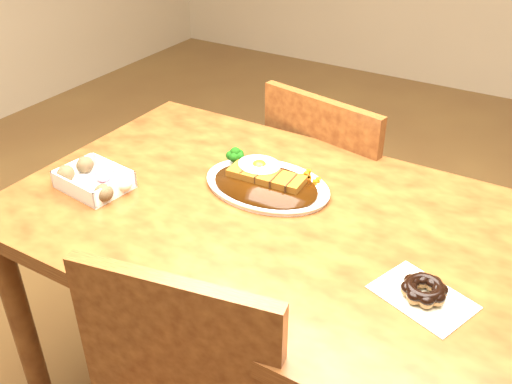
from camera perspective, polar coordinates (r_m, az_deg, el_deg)
The scene contains 5 objects.
table at distance 1.39m, azimuth 0.81°, elevation -5.25°, with size 1.20×0.80×0.75m.
chair_far at distance 1.89m, azimuth 8.17°, elevation -0.71°, with size 0.49×0.49×0.87m.
katsu_curry_plate at distance 1.41m, azimuth 0.98°, elevation 1.09°, with size 0.32×0.23×0.06m.
donut_box at distance 1.46m, azimuth -15.91°, elevation 1.26°, with size 0.20×0.15×0.05m.
pon_de_ring at distance 1.13m, azimuth 16.45°, elevation -9.42°, with size 0.21×0.18×0.03m.
Camera 1 is at (0.56, -0.96, 1.49)m, focal length 40.00 mm.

